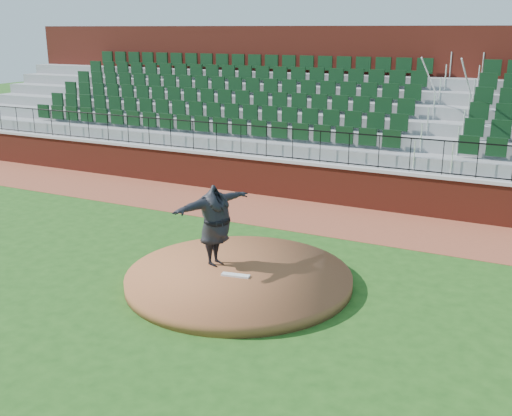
# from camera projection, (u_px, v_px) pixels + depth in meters

# --- Properties ---
(ground) EXTENTS (90.00, 90.00, 0.00)m
(ground) POSITION_uv_depth(u_px,v_px,m) (226.00, 281.00, 13.49)
(ground) COLOR #1E4B15
(ground) RESTS_ON ground
(warning_track) EXTENTS (34.00, 3.20, 0.01)m
(warning_track) POSITION_uv_depth(u_px,v_px,m) (314.00, 216.00, 18.11)
(warning_track) COLOR brown
(warning_track) RESTS_ON ground
(field_wall) EXTENTS (34.00, 0.35, 1.20)m
(field_wall) POSITION_uv_depth(u_px,v_px,m) (333.00, 185.00, 19.31)
(field_wall) COLOR maroon
(field_wall) RESTS_ON ground
(wall_cap) EXTENTS (34.00, 0.45, 0.10)m
(wall_cap) POSITION_uv_depth(u_px,v_px,m) (334.00, 165.00, 19.13)
(wall_cap) COLOR #B7B7B7
(wall_cap) RESTS_ON field_wall
(wall_railing) EXTENTS (34.00, 0.05, 1.00)m
(wall_railing) POSITION_uv_depth(u_px,v_px,m) (334.00, 148.00, 18.97)
(wall_railing) COLOR black
(wall_railing) RESTS_ON wall_cap
(seating_stands) EXTENTS (34.00, 5.10, 4.60)m
(seating_stands) POSITION_uv_depth(u_px,v_px,m) (361.00, 121.00, 21.16)
(seating_stands) COLOR gray
(seating_stands) RESTS_ON ground
(concourse_wall) EXTENTS (34.00, 0.50, 5.50)m
(concourse_wall) POSITION_uv_depth(u_px,v_px,m) (383.00, 100.00, 23.44)
(concourse_wall) COLOR maroon
(concourse_wall) RESTS_ON ground
(pitchers_mound) EXTENTS (4.96, 4.96, 0.25)m
(pitchers_mound) POSITION_uv_depth(u_px,v_px,m) (239.00, 278.00, 13.31)
(pitchers_mound) COLOR brown
(pitchers_mound) RESTS_ON ground
(pitching_rubber) EXTENTS (0.64, 0.26, 0.04)m
(pitching_rubber) POSITION_uv_depth(u_px,v_px,m) (236.00, 275.00, 13.11)
(pitching_rubber) COLOR white
(pitching_rubber) RESTS_ON pitchers_mound
(pitcher) EXTENTS (1.19, 2.37, 1.86)m
(pitcher) POSITION_uv_depth(u_px,v_px,m) (215.00, 226.00, 13.50)
(pitcher) COLOR black
(pitcher) RESTS_ON pitchers_mound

